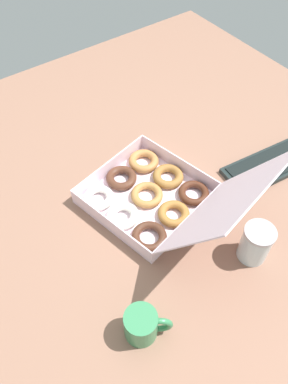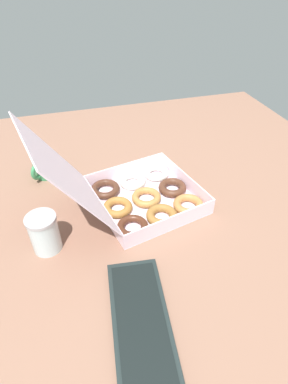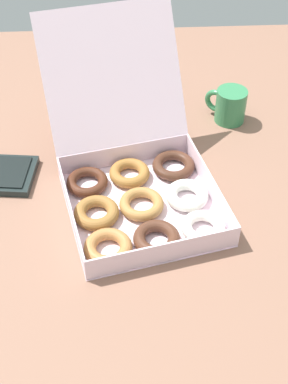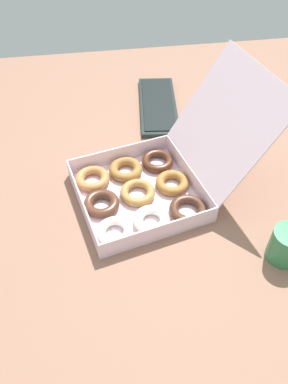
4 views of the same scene
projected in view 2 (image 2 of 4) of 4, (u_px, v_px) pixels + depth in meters
ground_plane at (150, 211)px, 104.55cm from camera, size 180.00×180.00×2.00cm
donut_box at (138, 195)px, 103.52cm from camera, size 44.47×58.08×34.77cm
keyboard at (142, 327)px, 70.04cm from camera, size 38.51×17.76×2.20cm
coffee_mug at (43, 165)px, 116.22cm from camera, size 11.10×9.34×9.46cm
glass_jar at (44, 233)px, 86.47cm from camera, size 8.80×8.80×12.30cm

